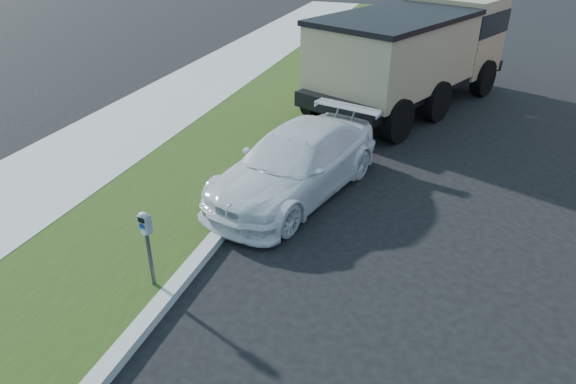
% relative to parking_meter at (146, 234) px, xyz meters
% --- Properties ---
extents(ground, '(120.00, 120.00, 0.00)m').
position_rel_parking_meter_xyz_m(ground, '(2.90, 0.92, -1.05)').
color(ground, black).
rests_on(ground, ground).
extents(streetside, '(6.12, 50.00, 0.15)m').
position_rel_parking_meter_xyz_m(streetside, '(-2.67, 2.92, -0.98)').
color(streetside, '#989890').
rests_on(streetside, ground).
extents(parking_meter, '(0.19, 0.14, 1.28)m').
position_rel_parking_meter_xyz_m(parking_meter, '(0.00, 0.00, 0.00)').
color(parking_meter, '#3F4247').
rests_on(parking_meter, ground).
extents(white_wagon, '(3.00, 4.91, 1.33)m').
position_rel_parking_meter_xyz_m(white_wagon, '(1.05, 3.75, -0.38)').
color(white_wagon, silver).
rests_on(white_wagon, ground).
extents(dump_truck, '(5.31, 7.72, 2.85)m').
position_rel_parking_meter_xyz_m(dump_truck, '(2.59, 10.28, 0.56)').
color(dump_truck, black).
rests_on(dump_truck, ground).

